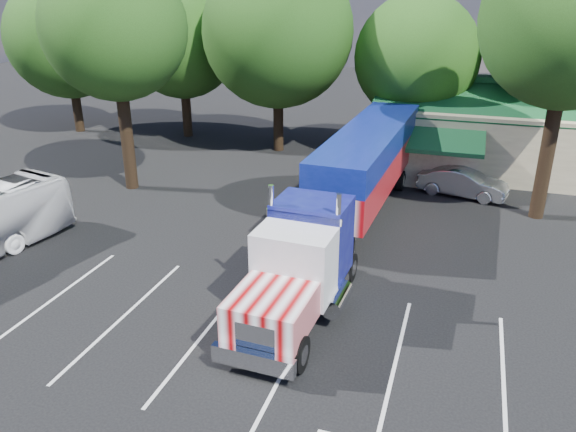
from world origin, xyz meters
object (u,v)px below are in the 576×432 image
(semi_truck, at_px, (355,180))
(woman, at_px, (249,316))
(bicycle, at_px, (347,191))
(silver_sedan, at_px, (463,182))

(semi_truck, bearing_deg, woman, -95.40)
(bicycle, relative_size, silver_sedan, 0.39)
(bicycle, xyz_separation_m, silver_sedan, (5.98, 2.50, 0.30))
(woman, height_order, silver_sedan, woman)
(semi_truck, distance_m, woman, 10.18)
(semi_truck, xyz_separation_m, silver_sedan, (4.79, 6.55, -1.78))
(semi_truck, distance_m, silver_sedan, 8.31)
(woman, height_order, bicycle, woman)
(woman, relative_size, bicycle, 1.00)
(woman, relative_size, silver_sedan, 0.39)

